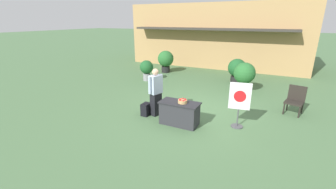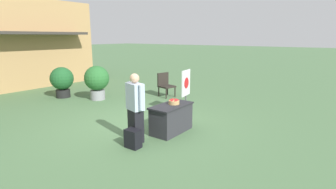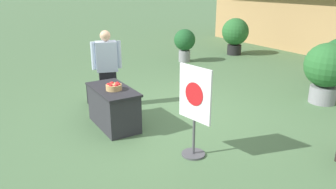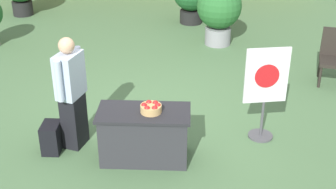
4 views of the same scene
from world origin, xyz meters
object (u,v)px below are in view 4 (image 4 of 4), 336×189
object	(u,v)px
patio_chair	(336,54)
potted_plant_far_left	(219,10)
person_visitor	(71,93)
backpack	(52,138)
display_table	(144,135)
poster_board	(265,89)
apple_basket	(151,108)

from	to	relation	value
patio_chair	potted_plant_far_left	distance (m)	2.70
person_visitor	patio_chair	distance (m)	4.80
backpack	potted_plant_far_left	size ratio (longest dim) A/B	0.32
person_visitor	potted_plant_far_left	xyz separation A→B (m)	(2.21, 4.09, -0.05)
display_table	poster_board	distance (m)	1.80
backpack	person_visitor	bearing A→B (deg)	31.61
apple_basket	patio_chair	bearing A→B (deg)	39.94
display_table	patio_chair	size ratio (longest dim) A/B	1.27
backpack	patio_chair	xyz separation A→B (m)	(4.49, 2.47, 0.31)
patio_chair	poster_board	bearing A→B (deg)	-25.20
backpack	apple_basket	bearing A→B (deg)	-5.28
backpack	potted_plant_far_left	world-z (taller)	potted_plant_far_left
apple_basket	person_visitor	world-z (taller)	person_visitor
person_visitor	poster_board	distance (m)	2.67
display_table	poster_board	bearing A→B (deg)	20.31
patio_chair	person_visitor	bearing A→B (deg)	-48.47
potted_plant_far_left	poster_board	bearing A→B (deg)	-83.33
apple_basket	poster_board	size ratio (longest dim) A/B	0.20
display_table	backpack	bearing A→B (deg)	174.78
poster_board	apple_basket	bearing A→B (deg)	-77.91
display_table	backpack	size ratio (longest dim) A/B	2.90
person_visitor	poster_board	size ratio (longest dim) A/B	1.16
display_table	patio_chair	bearing A→B (deg)	38.94
apple_basket	display_table	bearing A→B (deg)	174.01
person_visitor	patio_chair	size ratio (longest dim) A/B	1.68
display_table	apple_basket	xyz separation A→B (m)	(0.10, -0.01, 0.42)
display_table	backpack	distance (m)	1.31
person_visitor	patio_chair	bearing A→B (deg)	45.04
person_visitor	poster_board	xyz separation A→B (m)	(2.65, 0.31, -0.04)
poster_board	potted_plant_far_left	xyz separation A→B (m)	(-0.44, 3.77, -0.01)
patio_chair	potted_plant_far_left	xyz separation A→B (m)	(-1.99, 1.80, 0.24)
apple_basket	poster_board	bearing A→B (deg)	21.83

